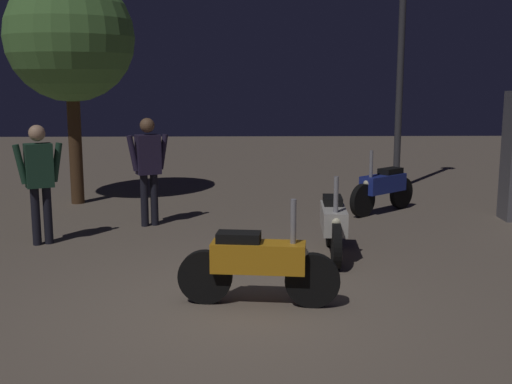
{
  "coord_description": "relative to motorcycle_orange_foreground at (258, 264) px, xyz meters",
  "views": [
    {
      "loc": [
        0.12,
        -5.98,
        2.27
      ],
      "look_at": [
        0.29,
        1.21,
        1.0
      ],
      "focal_mm": 44.48,
      "sensor_mm": 36.0,
      "label": 1
    }
  ],
  "objects": [
    {
      "name": "person_rider_beside",
      "position": [
        -2.95,
        2.52,
        0.56
      ],
      "size": [
        0.63,
        0.37,
        1.67
      ],
      "rotation": [
        0.0,
        0.0,
        2.03
      ],
      "color": "black",
      "rests_on": "ground_plane"
    },
    {
      "name": "motorcycle_orange_foreground",
      "position": [
        0.0,
        0.0,
        0.0
      ],
      "size": [
        1.66,
        0.42,
        1.11
      ],
      "rotation": [
        0.0,
        0.0,
        -0.12
      ],
      "color": "black",
      "rests_on": "ground_plane"
    },
    {
      "name": "motorcycle_blue_parked_left",
      "position": [
        2.3,
        4.57,
        0.0
      ],
      "size": [
        1.33,
        1.16,
        1.11
      ],
      "rotation": [
        0.0,
        0.0,
        3.85
      ],
      "color": "black",
      "rests_on": "ground_plane"
    },
    {
      "name": "streetlamp_near",
      "position": [
        3.11,
        6.98,
        2.96
      ],
      "size": [
        0.36,
        0.36,
        5.41
      ],
      "color": "#38383D",
      "rests_on": "ground_plane"
    },
    {
      "name": "person_bystander_far",
      "position": [
        -1.61,
        3.64,
        0.58
      ],
      "size": [
        0.64,
        0.37,
        1.7
      ],
      "rotation": [
        0.0,
        0.0,
        2.0
      ],
      "color": "black",
      "rests_on": "ground_plane"
    },
    {
      "name": "motorcycle_white_parked_right",
      "position": [
        1.03,
        1.8,
        0.0
      ],
      "size": [
        0.37,
        1.66,
        1.11
      ],
      "rotation": [
        0.0,
        0.0,
        4.64
      ],
      "color": "black",
      "rests_on": "ground_plane"
    },
    {
      "name": "tree_left_bg",
      "position": [
        -3.23,
        5.54,
        2.58
      ],
      "size": [
        2.31,
        2.31,
        4.19
      ],
      "color": "#4C331E",
      "rests_on": "ground_plane"
    },
    {
      "name": "ground_plane",
      "position": [
        -0.28,
        -0.21,
        -0.44
      ],
      "size": [
        40.0,
        40.0,
        0.0
      ],
      "primitive_type": "plane",
      "color": "#756656"
    }
  ]
}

